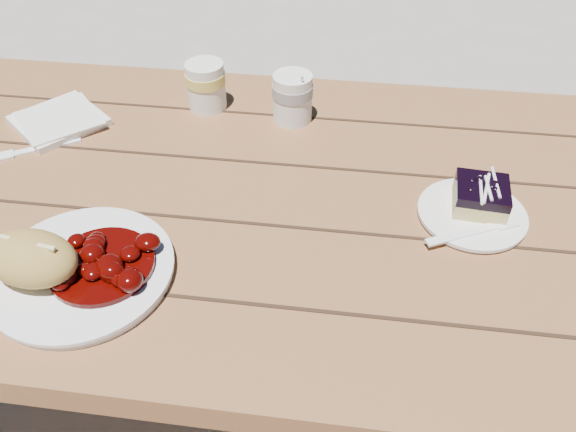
# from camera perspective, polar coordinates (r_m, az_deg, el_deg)

# --- Properties ---
(ground) EXTENTS (60.00, 60.00, 0.00)m
(ground) POSITION_cam_1_polar(r_m,az_deg,el_deg) (1.54, 2.79, -19.82)
(ground) COLOR gray
(ground) RESTS_ON ground
(picnic_table) EXTENTS (2.00, 1.55, 0.75)m
(picnic_table) POSITION_cam_1_polar(r_m,az_deg,el_deg) (1.06, 3.84, -4.80)
(picnic_table) COLOR brown
(picnic_table) RESTS_ON ground
(main_plate) EXTENTS (0.26, 0.26, 0.02)m
(main_plate) POSITION_cam_1_polar(r_m,az_deg,el_deg) (0.86, -20.13, -5.39)
(main_plate) COLOR white
(main_plate) RESTS_ON picnic_table
(goulash_stew) EXTENTS (0.15, 0.15, 0.04)m
(goulash_stew) POSITION_cam_1_polar(r_m,az_deg,el_deg) (0.83, -18.61, -4.06)
(goulash_stew) COLOR #410402
(goulash_stew) RESTS_ON main_plate
(bread_roll) EXTENTS (0.15, 0.11, 0.07)m
(bread_roll) POSITION_cam_1_polar(r_m,az_deg,el_deg) (0.85, -24.67, -3.91)
(bread_roll) COLOR #B59145
(bread_roll) RESTS_ON main_plate
(dessert_plate) EXTENTS (0.17, 0.17, 0.01)m
(dessert_plate) POSITION_cam_1_polar(r_m,az_deg,el_deg) (0.95, 18.15, 0.13)
(dessert_plate) COLOR white
(dessert_plate) RESTS_ON picnic_table
(blueberry_cake) EXTENTS (0.09, 0.09, 0.05)m
(blueberry_cake) POSITION_cam_1_polar(r_m,az_deg,el_deg) (0.95, 19.00, 1.93)
(blueberry_cake) COLOR #D4C374
(blueberry_cake) RESTS_ON dessert_plate
(fork_dessert) EXTENTS (0.15, 0.09, 0.00)m
(fork_dessert) POSITION_cam_1_polar(r_m,az_deg,el_deg) (0.90, 17.38, -1.74)
(fork_dessert) COLOR white
(fork_dessert) RESTS_ON dessert_plate
(coffee_cup) EXTENTS (0.08, 0.08, 0.10)m
(coffee_cup) POSITION_cam_1_polar(r_m,az_deg,el_deg) (1.11, 0.46, 11.92)
(coffee_cup) COLOR white
(coffee_cup) RESTS_ON picnic_table
(napkin_stack) EXTENTS (0.21, 0.21, 0.01)m
(napkin_stack) POSITION_cam_1_polar(r_m,az_deg,el_deg) (1.20, -22.25, 8.94)
(napkin_stack) COLOR white
(napkin_stack) RESTS_ON picnic_table
(fork_table) EXTENTS (0.15, 0.10, 0.00)m
(fork_table) POSITION_cam_1_polar(r_m,az_deg,el_deg) (1.15, -23.35, 6.49)
(fork_table) COLOR white
(fork_table) RESTS_ON picnic_table
(second_cup) EXTENTS (0.08, 0.08, 0.10)m
(second_cup) POSITION_cam_1_polar(r_m,az_deg,el_deg) (1.16, -8.32, 12.97)
(second_cup) COLOR white
(second_cup) RESTS_ON picnic_table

